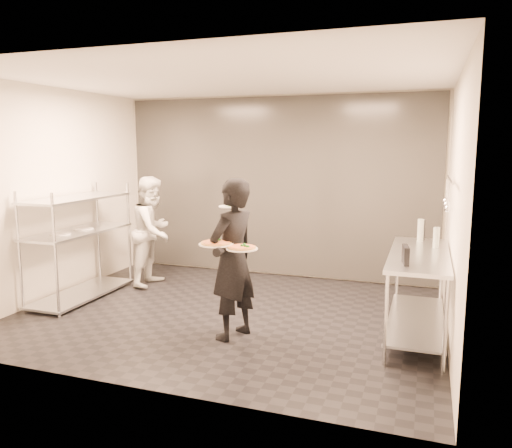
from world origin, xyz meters
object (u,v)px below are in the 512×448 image
(pos_monitor, at_px, (406,255))
(bottle_green, at_px, (421,230))
(chef, at_px, (153,231))
(pizza_plate_far, at_px, (242,248))
(prep_counter, at_px, (418,280))
(pass_rack, at_px, (79,241))
(bottle_clear, at_px, (436,238))
(salad_plate, at_px, (231,205))
(pizza_plate_near, at_px, (216,243))
(waiter, at_px, (233,259))
(bottle_dark, at_px, (422,229))

(pos_monitor, relative_size, bottle_green, 0.92)
(chef, relative_size, pizza_plate_far, 4.97)
(pizza_plate_far, bearing_deg, prep_counter, 27.00)
(prep_counter, relative_size, pos_monitor, 7.52)
(chef, distance_m, pos_monitor, 3.89)
(prep_counter, xyz_separation_m, bottle_green, (-0.01, 0.69, 0.43))
(chef, distance_m, bottle_green, 3.74)
(pass_rack, xyz_separation_m, chef, (0.60, 0.89, 0.03))
(prep_counter, height_order, bottle_green, bottle_green)
(pizza_plate_far, distance_m, bottle_clear, 2.20)
(pass_rack, xyz_separation_m, salad_plate, (2.34, -0.37, 0.63))
(pizza_plate_far, distance_m, bottle_green, 2.28)
(prep_counter, bearing_deg, bottle_green, 90.59)
(salad_plate, xyz_separation_m, bottle_clear, (2.15, 0.71, -0.36))
(pass_rack, relative_size, bottle_clear, 7.00)
(prep_counter, distance_m, salad_plate, 2.16)
(pizza_plate_near, relative_size, salad_plate, 1.31)
(pizza_plate_near, distance_m, bottle_clear, 2.43)
(pass_rack, distance_m, bottle_clear, 4.51)
(waiter, height_order, pizza_plate_near, waiter)
(bottle_clear, bearing_deg, waiter, -153.71)
(pizza_plate_far, bearing_deg, waiter, 132.79)
(prep_counter, relative_size, salad_plate, 6.62)
(prep_counter, bearing_deg, salad_plate, -169.31)
(chef, bearing_deg, salad_plate, -127.46)
(pos_monitor, bearing_deg, pass_rack, 164.22)
(pizza_plate_far, bearing_deg, pass_rack, 162.16)
(pizza_plate_far, height_order, salad_plate, salad_plate)
(waiter, xyz_separation_m, bottle_clear, (2.02, 1.00, 0.18))
(pass_rack, relative_size, pizza_plate_near, 4.49)
(waiter, bearing_deg, salad_plate, -135.95)
(waiter, relative_size, salad_plate, 6.27)
(salad_plate, bearing_deg, pos_monitor, -5.50)
(salad_plate, bearing_deg, bottle_green, 28.24)
(prep_counter, height_order, bottle_dark, bottle_dark)
(pizza_plate_near, height_order, bottle_dark, bottle_dark)
(pass_rack, height_order, salad_plate, pass_rack)
(bottle_dark, bearing_deg, bottle_clear, -71.66)
(pass_rack, distance_m, waiter, 2.56)
(waiter, xyz_separation_m, salad_plate, (-0.13, 0.29, 0.54))
(pass_rack, bearing_deg, bottle_green, 9.07)
(pizza_plate_near, bearing_deg, pizza_plate_far, -4.79)
(waiter, bearing_deg, bottle_dark, 148.21)
(waiter, height_order, bottle_dark, waiter)
(prep_counter, bearing_deg, pizza_plate_far, -153.00)
(waiter, bearing_deg, pos_monitor, 113.72)
(bottle_dark, bearing_deg, salad_plate, -149.52)
(bottle_clear, relative_size, bottle_dark, 0.94)
(chef, relative_size, pos_monitor, 6.66)
(pass_rack, relative_size, pos_monitor, 6.68)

